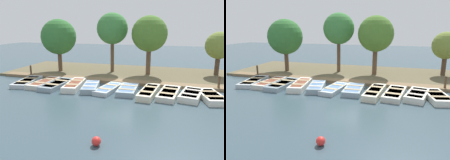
% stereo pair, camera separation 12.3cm
% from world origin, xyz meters
% --- Properties ---
extents(ground_plane, '(80.00, 80.00, 0.00)m').
position_xyz_m(ground_plane, '(0.00, 0.00, 0.00)').
color(ground_plane, '#384C56').
extents(shore_bank, '(8.00, 24.00, 0.19)m').
position_xyz_m(shore_bank, '(-5.00, 0.00, 0.10)').
color(shore_bank, brown).
rests_on(shore_bank, ground_plane).
extents(dock_walkway, '(1.07, 22.30, 0.24)m').
position_xyz_m(dock_walkway, '(-1.38, 0.00, 0.12)').
color(dock_walkway, brown).
rests_on(dock_walkway, ground_plane).
extents(rowboat_0, '(3.50, 1.77, 0.35)m').
position_xyz_m(rowboat_0, '(0.99, -7.37, 0.17)').
color(rowboat_0, '#B2BCC1').
rests_on(rowboat_0, ground_plane).
extents(rowboat_1, '(3.34, 1.23, 0.37)m').
position_xyz_m(rowboat_1, '(0.92, -5.80, 0.18)').
color(rowboat_1, beige).
rests_on(rowboat_1, ground_plane).
extents(rowboat_2, '(3.43, 1.44, 0.37)m').
position_xyz_m(rowboat_2, '(1.12, -4.52, 0.18)').
color(rowboat_2, '#8C9EA8').
rests_on(rowboat_2, ground_plane).
extents(rowboat_3, '(3.48, 1.58, 0.44)m').
position_xyz_m(rowboat_3, '(0.95, -3.10, 0.22)').
color(rowboat_3, silver).
rests_on(rowboat_3, ground_plane).
extents(rowboat_4, '(2.96, 1.67, 0.41)m').
position_xyz_m(rowboat_4, '(1.11, -1.71, 0.21)').
color(rowboat_4, '#8C9EA8').
rests_on(rowboat_4, ground_plane).
extents(rowboat_5, '(3.17, 1.54, 0.33)m').
position_xyz_m(rowboat_5, '(1.08, -0.31, 0.16)').
color(rowboat_5, '#B2BCC1').
rests_on(rowboat_5, ground_plane).
extents(rowboat_6, '(2.78, 1.35, 0.38)m').
position_xyz_m(rowboat_6, '(1.02, 1.11, 0.19)').
color(rowboat_6, '#8C9EA8').
rests_on(rowboat_6, ground_plane).
extents(rowboat_7, '(3.51, 1.30, 0.44)m').
position_xyz_m(rowboat_7, '(1.28, 2.64, 0.22)').
color(rowboat_7, beige).
rests_on(rowboat_7, ground_plane).
extents(rowboat_8, '(3.38, 1.59, 0.38)m').
position_xyz_m(rowboat_8, '(1.11, 3.97, 0.19)').
color(rowboat_8, beige).
rests_on(rowboat_8, ground_plane).
extents(rowboat_9, '(3.03, 1.79, 0.42)m').
position_xyz_m(rowboat_9, '(1.09, 5.41, 0.21)').
color(rowboat_9, silver).
rests_on(rowboat_9, ground_plane).
extents(rowboat_10, '(3.05, 1.82, 0.41)m').
position_xyz_m(rowboat_10, '(1.12, 6.60, 0.20)').
color(rowboat_10, silver).
rests_on(rowboat_10, ground_plane).
extents(mooring_post_near, '(0.16, 0.16, 1.10)m').
position_xyz_m(mooring_post_near, '(-1.27, -8.63, 0.55)').
color(mooring_post_near, brown).
rests_on(mooring_post_near, ground_plane).
extents(mooring_post_far, '(0.16, 0.16, 1.10)m').
position_xyz_m(mooring_post_far, '(-1.27, 7.45, 0.55)').
color(mooring_post_far, brown).
rests_on(mooring_post_far, ground_plane).
extents(buoy, '(0.38, 0.38, 0.38)m').
position_xyz_m(buoy, '(8.47, 1.44, 0.19)').
color(buoy, red).
rests_on(buoy, ground_plane).
extents(park_tree_far_left, '(3.44, 3.44, 5.33)m').
position_xyz_m(park_tree_far_left, '(-3.75, -6.93, 3.59)').
color(park_tree_far_left, brown).
rests_on(park_tree_far_left, ground_plane).
extents(park_tree_left, '(3.00, 3.00, 5.91)m').
position_xyz_m(park_tree_left, '(-4.90, -1.76, 4.37)').
color(park_tree_left, brown).
rests_on(park_tree_left, ground_plane).
extents(park_tree_center, '(3.26, 3.26, 5.59)m').
position_xyz_m(park_tree_center, '(-4.62, 1.83, 3.92)').
color(park_tree_center, brown).
rests_on(park_tree_center, ground_plane).
extents(park_tree_right, '(2.46, 2.46, 4.17)m').
position_xyz_m(park_tree_right, '(-6.04, 8.00, 2.89)').
color(park_tree_right, '#4C3828').
rests_on(park_tree_right, ground_plane).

